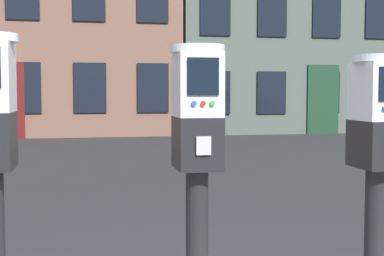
# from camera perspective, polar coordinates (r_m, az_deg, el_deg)

# --- Properties ---
(parking_meter_twin_adjacent) EXTENTS (0.22, 0.25, 1.37)m
(parking_meter_twin_adjacent) POSITION_cam_1_polar(r_m,az_deg,el_deg) (2.25, 0.51, -2.56)
(parking_meter_twin_adjacent) COLOR black
(parking_meter_twin_adjacent) RESTS_ON sidewalk_slab
(parking_meter_end_of_row) EXTENTS (0.22, 0.25, 1.34)m
(parking_meter_end_of_row) POSITION_cam_1_polar(r_m,az_deg,el_deg) (2.53, 18.08, -2.48)
(parking_meter_end_of_row) COLOR black
(parking_meter_end_of_row) RESTS_ON sidewalk_slab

